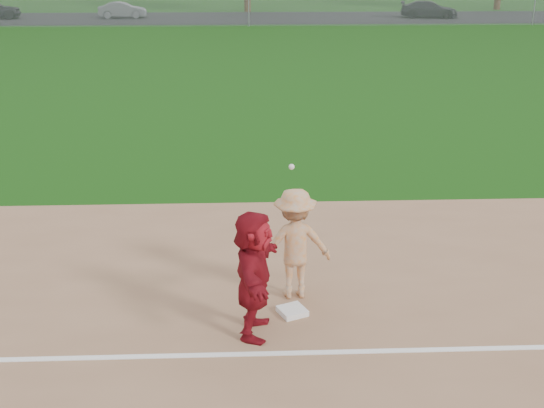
{
  "coord_description": "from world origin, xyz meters",
  "views": [
    {
      "loc": [
        -0.42,
        -8.62,
        5.12
      ],
      "look_at": [
        0.0,
        1.5,
        1.3
      ],
      "focal_mm": 45.0,
      "sensor_mm": 36.0,
      "label": 1
    }
  ],
  "objects_px": {
    "base_runner": "(254,274)",
    "first_base": "(292,311)",
    "car_right": "(429,9)",
    "car_mid": "(122,10)"
  },
  "relations": [
    {
      "from": "first_base",
      "to": "car_mid",
      "type": "distance_m",
      "value": 46.98
    },
    {
      "from": "base_runner",
      "to": "first_base",
      "type": "bearing_deg",
      "value": -41.62
    },
    {
      "from": "first_base",
      "to": "car_right",
      "type": "relative_size",
      "value": 0.08
    },
    {
      "from": "car_mid",
      "to": "car_right",
      "type": "xyz_separation_m",
      "value": [
        23.68,
        -0.78,
        0.03
      ]
    },
    {
      "from": "first_base",
      "to": "car_right",
      "type": "distance_m",
      "value": 47.19
    },
    {
      "from": "first_base",
      "to": "car_right",
      "type": "bearing_deg",
      "value": 73.06
    },
    {
      "from": "base_runner",
      "to": "car_right",
      "type": "bearing_deg",
      "value": -10.51
    },
    {
      "from": "first_base",
      "to": "base_runner",
      "type": "distance_m",
      "value": 1.16
    },
    {
      "from": "car_mid",
      "to": "base_runner",
      "type": "bearing_deg",
      "value": -172.65
    },
    {
      "from": "car_right",
      "to": "car_mid",
      "type": "bearing_deg",
      "value": 101.33
    }
  ]
}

